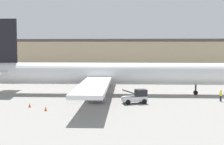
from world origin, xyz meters
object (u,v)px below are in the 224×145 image
(safety_cone_far, at_px, (46,109))
(airplane, at_px, (105,74))
(safety_cone_near, at_px, (30,105))
(belt_loader_truck, at_px, (136,97))
(ground_crew_worker, at_px, (221,95))
(baggage_tug, at_px, (85,91))

(safety_cone_far, bearing_deg, airplane, 73.33)
(safety_cone_near, height_order, safety_cone_far, same)
(belt_loader_truck, xyz_separation_m, safety_cone_near, (-13.33, -5.30, -0.66))
(airplane, height_order, ground_crew_worker, airplane)
(airplane, bearing_deg, safety_cone_near, -127.28)
(ground_crew_worker, height_order, safety_cone_far, ground_crew_worker)
(belt_loader_truck, bearing_deg, baggage_tug, 133.20)
(baggage_tug, distance_m, safety_cone_far, 10.66)
(ground_crew_worker, distance_m, baggage_tug, 19.90)
(ground_crew_worker, distance_m, safety_cone_near, 26.71)
(safety_cone_near, bearing_deg, airplane, 60.35)
(safety_cone_near, bearing_deg, baggage_tug, 58.68)
(baggage_tug, height_order, safety_cone_near, baggage_tug)
(airplane, relative_size, baggage_tug, 11.72)
(ground_crew_worker, bearing_deg, safety_cone_far, 136.97)
(ground_crew_worker, distance_m, safety_cone_far, 24.77)
(belt_loader_truck, relative_size, safety_cone_near, 6.65)
(ground_crew_worker, bearing_deg, safety_cone_near, 130.48)
(baggage_tug, xyz_separation_m, safety_cone_near, (-5.17, -8.49, -0.82))
(belt_loader_truck, bearing_deg, ground_crew_worker, -6.94)
(airplane, xyz_separation_m, belt_loader_truck, (5.94, -7.68, -2.40))
(airplane, distance_m, safety_cone_near, 15.25)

